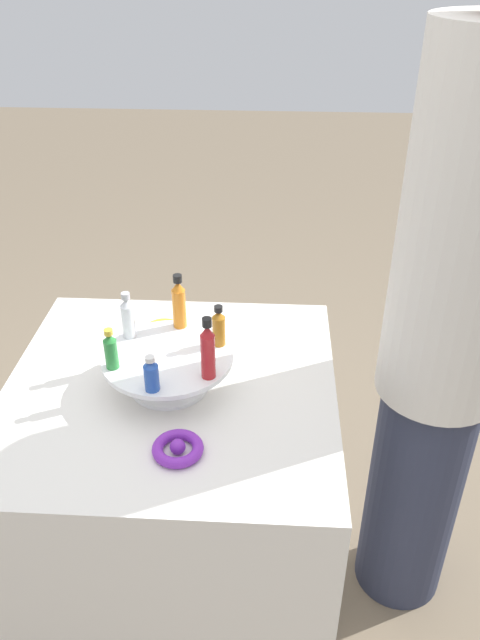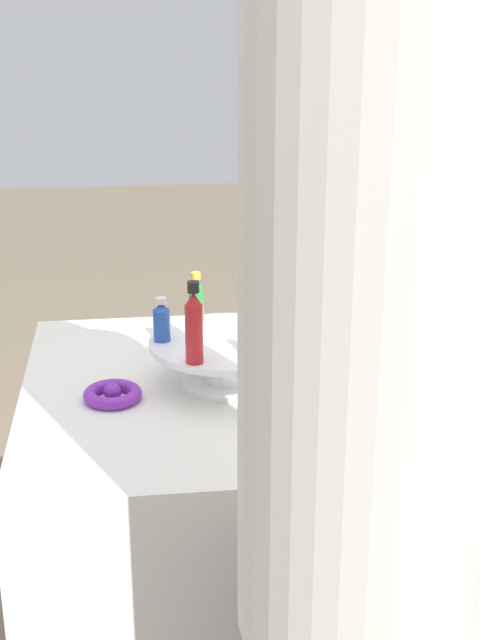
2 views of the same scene
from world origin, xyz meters
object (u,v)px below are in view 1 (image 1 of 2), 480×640
(bottle_red, at_px, (208,350))
(person_figure, at_px, (445,338))
(ribbon_bow_purple, at_px, (178,448))
(bottle_amber, at_px, (219,327))
(display_stand, at_px, (168,366))
(bottle_orange, at_px, (179,303))
(ribbon_bow_gold, at_px, (163,330))
(bottle_green, at_px, (111,350))
(bottle_clear, at_px, (128,317))
(bottle_blue, at_px, (151,375))

(bottle_red, relative_size, person_figure, 0.09)
(ribbon_bow_purple, distance_m, person_figure, 0.70)
(bottle_amber, bearing_deg, person_figure, -86.56)
(display_stand, height_order, bottle_amber, bottle_amber)
(bottle_orange, bearing_deg, person_figure, -93.72)
(ribbon_bow_gold, xyz_separation_m, ribbon_bow_purple, (-0.46, -0.11, 0.00))
(bottle_green, distance_m, bottle_clear, 0.13)
(bottle_orange, distance_m, bottle_clear, 0.13)
(bottle_blue, height_order, ribbon_bow_purple, bottle_blue)
(display_stand, distance_m, bottle_clear, 0.16)
(person_figure, bearing_deg, ribbon_bow_purple, 19.76)
(bottle_blue, relative_size, bottle_clear, 0.71)
(person_figure, bearing_deg, bottle_clear, -6.59)
(bottle_amber, distance_m, person_figure, 0.55)
(bottle_green, xyz_separation_m, bottle_orange, (0.18, -0.13, 0.02))
(bottle_amber, height_order, bottle_clear, bottle_clear)
(person_figure, bearing_deg, display_stand, 0.00)
(display_stand, height_order, bottle_orange, bottle_orange)
(bottle_blue, bearing_deg, person_figure, -72.32)
(bottle_clear, relative_size, ribbon_bow_gold, 1.16)
(bottle_green, bearing_deg, bottle_clear, -5.50)
(bottle_green, bearing_deg, bottle_orange, -35.50)
(bottle_red, distance_m, ribbon_bow_gold, 0.37)
(bottle_amber, relative_size, bottle_orange, 0.73)
(bottle_green, distance_m, ribbon_bow_purple, 0.27)
(bottle_green, xyz_separation_m, bottle_red, (-0.02, -0.22, 0.02))
(bottle_orange, distance_m, person_figure, 0.66)
(bottle_green, relative_size, bottle_blue, 1.18)
(bottle_amber, xyz_separation_m, person_figure, (0.03, -0.55, -0.03))
(bottle_clear, bearing_deg, bottle_green, 174.50)
(bottle_amber, bearing_deg, bottle_clear, 84.50)
(bottle_red, xyz_separation_m, person_figure, (0.16, -0.56, -0.05))
(bottle_amber, height_order, ribbon_bow_gold, bottle_amber)
(display_stand, xyz_separation_m, ribbon_bow_gold, (0.23, 0.05, -0.05))
(display_stand, distance_m, person_figure, 0.67)
(bottle_orange, distance_m, ribbon_bow_purple, 0.39)
(bottle_amber, distance_m, bottle_orange, 0.13)
(ribbon_bow_purple, bearing_deg, bottle_green, 44.55)
(bottle_red, relative_size, bottle_amber, 1.44)
(display_stand, xyz_separation_m, bottle_green, (-0.05, 0.12, 0.08))
(bottle_blue, height_order, person_figure, person_figure)
(bottle_green, bearing_deg, bottle_amber, -65.50)
(bottle_blue, distance_m, person_figure, 0.71)
(bottle_blue, height_order, bottle_clear, bottle_clear)
(ribbon_bow_gold, bearing_deg, bottle_red, -152.36)
(bottle_amber, xyz_separation_m, ribbon_bow_gold, (0.17, 0.17, -0.13))
(bottle_orange, bearing_deg, ribbon_bow_purple, -173.51)
(bottle_blue, bearing_deg, bottle_green, 54.50)
(bottle_clear, bearing_deg, person_figure, -89.15)
(bottle_green, xyz_separation_m, bottle_clear, (0.13, -0.01, 0.01))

